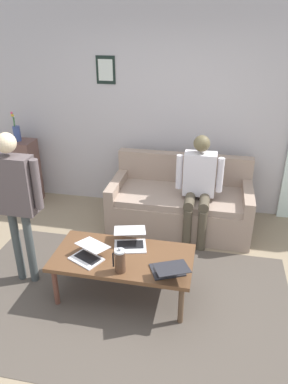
% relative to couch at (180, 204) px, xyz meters
% --- Properties ---
extents(ground_plane, '(7.68, 7.68, 0.00)m').
position_rel_couch_xyz_m(ground_plane, '(0.28, 1.60, -0.31)').
color(ground_plane, gray).
extents(area_rug, '(3.24, 1.99, 0.01)m').
position_rel_couch_xyz_m(area_rug, '(0.39, 1.53, -0.30)').
color(area_rug, '#4F463E').
rests_on(area_rug, ground_plane).
extents(back_wall, '(7.04, 0.11, 2.70)m').
position_rel_couch_xyz_m(back_wall, '(0.28, -0.60, 1.04)').
color(back_wall, '#BAB4B5').
rests_on(back_wall, ground_plane).
extents(couch, '(1.75, 0.87, 0.88)m').
position_rel_couch_xyz_m(couch, '(0.00, 0.00, 0.00)').
color(couch, tan).
rests_on(couch, ground_plane).
extents(coffee_table, '(1.32, 0.67, 0.45)m').
position_rel_couch_xyz_m(coffee_table, '(0.39, 1.43, 0.10)').
color(coffee_table, brown).
rests_on(coffee_table, ground_plane).
extents(laptop_left, '(0.40, 0.44, 0.13)m').
position_rel_couch_xyz_m(laptop_left, '(-0.07, 1.60, 0.19)').
color(laptop_left, '#28282D').
rests_on(laptop_left, coffee_table).
extents(laptop_center, '(0.39, 0.39, 0.12)m').
position_rel_couch_xyz_m(laptop_center, '(0.69, 1.52, 0.19)').
color(laptop_center, silver).
rests_on(laptop_center, coffee_table).
extents(laptop_right, '(0.38, 0.40, 0.14)m').
position_rel_couch_xyz_m(laptop_right, '(0.36, 1.23, 0.19)').
color(laptop_right, silver).
rests_on(laptop_right, coffee_table).
extents(french_press, '(0.12, 0.10, 0.25)m').
position_rel_couch_xyz_m(french_press, '(0.35, 1.65, 0.26)').
color(french_press, '#4C3323').
rests_on(french_press, coffee_table).
extents(side_shelf, '(0.42, 0.32, 0.93)m').
position_rel_couch_xyz_m(side_shelf, '(2.31, -0.25, 0.16)').
color(side_shelf, brown).
rests_on(side_shelf, ground_plane).
extents(flower_vase, '(0.10, 0.10, 0.40)m').
position_rel_couch_xyz_m(flower_vase, '(2.31, -0.25, 0.74)').
color(flower_vase, '#3B4C88').
rests_on(flower_vase, side_shelf).
extents(person_standing, '(0.56, 0.18, 1.58)m').
position_rel_couch_xyz_m(person_standing, '(1.42, 1.41, 0.71)').
color(person_standing, '#404746').
rests_on(person_standing, ground_plane).
extents(person_seated, '(0.55, 0.51, 1.28)m').
position_rel_couch_xyz_m(person_seated, '(-0.22, 0.23, 0.42)').
color(person_seated, '#4C4334').
rests_on(person_seated, ground_plane).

